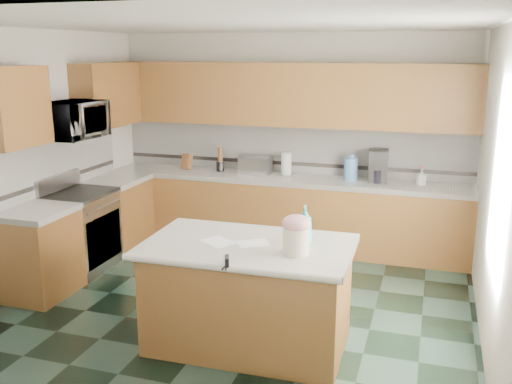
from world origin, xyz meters
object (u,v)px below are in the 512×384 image
(island_top, at_px, (248,246))
(soap_bottle_island, at_px, (305,225))
(island_base, at_px, (249,298))
(knife_block, at_px, (187,162))
(treat_jar, at_px, (296,241))
(coffee_maker, at_px, (378,166))
(toaster_oven, at_px, (255,165))

(island_top, relative_size, soap_bottle_island, 5.32)
(island_base, relative_size, knife_block, 7.72)
(island_base, distance_m, soap_bottle_island, 0.80)
(island_top, distance_m, knife_block, 3.16)
(knife_block, bearing_deg, treat_jar, -40.55)
(treat_jar, relative_size, coffee_maker, 0.55)
(toaster_oven, bearing_deg, soap_bottle_island, -63.93)
(treat_jar, height_order, toaster_oven, toaster_oven)
(soap_bottle_island, relative_size, knife_block, 1.54)
(treat_jar, distance_m, knife_block, 3.52)
(soap_bottle_island, bearing_deg, treat_jar, -104.93)
(island_base, height_order, toaster_oven, toaster_oven)
(island_base, relative_size, island_top, 0.94)
(island_base, xyz_separation_m, knife_block, (-1.75, 2.63, 0.59))
(soap_bottle_island, distance_m, toaster_oven, 2.78)
(treat_jar, xyz_separation_m, knife_block, (-2.18, 2.76, -0.00))
(island_top, height_order, toaster_oven, toaster_oven)
(soap_bottle_island, bearing_deg, knife_block, 118.70)
(soap_bottle_island, height_order, coffee_maker, coffee_maker)
(island_top, height_order, knife_block, knife_block)
(island_base, distance_m, knife_block, 3.21)
(soap_bottle_island, distance_m, knife_block, 3.32)
(island_base, relative_size, toaster_oven, 4.18)
(soap_bottle_island, relative_size, toaster_oven, 0.83)
(knife_block, relative_size, coffee_maker, 0.54)
(island_top, height_order, treat_jar, treat_jar)
(island_top, distance_m, soap_bottle_island, 0.50)
(island_base, bearing_deg, coffee_maker, 72.47)
(coffee_maker, bearing_deg, knife_block, 176.20)
(coffee_maker, bearing_deg, treat_jar, -101.51)
(knife_block, bearing_deg, toaster_oven, 11.14)
(toaster_oven, bearing_deg, island_base, -73.55)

